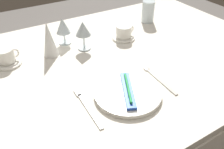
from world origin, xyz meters
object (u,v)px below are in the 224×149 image
wine_glass_left (63,27)px  toothbrush_package (128,89)px  dinner_plate (128,93)px  napkin_folded (49,39)px  spoon_soup (155,76)px  coffee_cup_right (6,56)px  coffee_cup_left (124,31)px  wine_glass_centre (83,30)px  drink_tumbler (148,13)px  fork_outer (87,106)px

wine_glass_left → toothbrush_package: bearing=-83.4°
dinner_plate → wine_glass_left: wine_glass_left is taller
wine_glass_left → napkin_folded: 0.13m
spoon_soup → coffee_cup_right: coffee_cup_right is taller
coffee_cup_left → coffee_cup_right: bearing=174.0°
dinner_plate → spoon_soup: bearing=11.7°
wine_glass_centre → napkin_folded: bearing=171.4°
wine_glass_left → napkin_folded: napkin_folded is taller
wine_glass_left → drink_tumbler: wine_glass_left is taller
toothbrush_package → spoon_soup: 0.17m
coffee_cup_left → napkin_folded: size_ratio=0.62×
dinner_plate → wine_glass_left: bearing=96.6°
dinner_plate → coffee_cup_left: (0.24, 0.40, 0.03)m
dinner_plate → wine_glass_centre: 0.42m
fork_outer → drink_tumbler: 0.82m
wine_glass_centre → coffee_cup_right: bearing=171.7°
napkin_folded → dinner_plate: bearing=-69.7°
spoon_soup → napkin_folded: (-0.33, 0.40, 0.08)m
spoon_soup → wine_glass_left: 0.54m
coffee_cup_left → wine_glass_left: bearing=158.9°
fork_outer → drink_tumbler: bearing=36.8°
coffee_cup_left → spoon_soup: bearing=-101.4°
spoon_soup → wine_glass_left: bearing=115.2°
dinner_plate → wine_glass_centre: wine_glass_centre is taller
fork_outer → coffee_cup_right: size_ratio=2.31×
drink_tumbler → napkin_folded: napkin_folded is taller
dinner_plate → napkin_folded: (-0.16, 0.43, 0.08)m
wine_glass_centre → wine_glass_left: size_ratio=1.05×
dinner_plate → spoon_soup: dinner_plate is taller
fork_outer → wine_glass_left: bearing=77.7°
coffee_cup_left → coffee_cup_right: size_ratio=1.10×
napkin_folded → fork_outer: bearing=-90.8°
dinner_plate → coffee_cup_left: coffee_cup_left is taller
fork_outer → coffee_cup_left: coffee_cup_left is taller
toothbrush_package → wine_glass_centre: size_ratio=1.39×
spoon_soup → wine_glass_left: wine_glass_left is taller
wine_glass_left → napkin_folded: (-0.10, -0.08, -0.01)m
coffee_cup_right → napkin_folded: size_ratio=0.56×
spoon_soup → drink_tumbler: bearing=55.9°
toothbrush_package → wine_glass_left: wine_glass_left is taller
fork_outer → coffee_cup_right: 0.48m
wine_glass_left → coffee_cup_left: bearing=-21.1°
wine_glass_centre → wine_glass_left: 0.12m
spoon_soup → wine_glass_centre: 0.42m
drink_tumbler → napkin_folded: 0.66m
toothbrush_package → napkin_folded: bearing=110.3°
wine_glass_centre → wine_glass_left: wine_glass_centre is taller
spoon_soup → wine_glass_centre: size_ratio=1.49×
coffee_cup_left → dinner_plate: bearing=-121.0°
toothbrush_package → wine_glass_left: (-0.06, 0.51, 0.07)m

